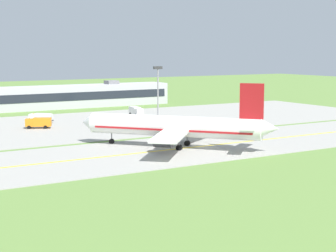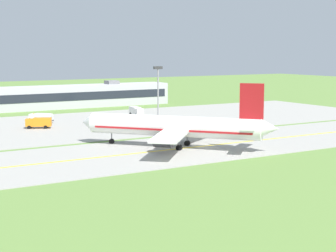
% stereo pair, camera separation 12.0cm
% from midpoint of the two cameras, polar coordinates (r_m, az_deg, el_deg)
% --- Properties ---
extents(ground_plane, '(500.00, 500.00, 0.00)m').
position_cam_midpoint_polar(ground_plane, '(108.32, 3.46, -2.15)').
color(ground_plane, olive).
extents(taxiway_strip, '(240.00, 28.00, 0.10)m').
position_cam_midpoint_polar(taxiway_strip, '(108.32, 3.46, -2.12)').
color(taxiway_strip, '#9E9B93').
rests_on(taxiway_strip, ground).
extents(apron_pad, '(140.00, 52.00, 0.10)m').
position_cam_midpoint_polar(apron_pad, '(148.95, -2.55, 0.60)').
color(apron_pad, '#9E9B93').
rests_on(apron_pad, ground).
extents(taxiway_centreline, '(220.00, 0.60, 0.01)m').
position_cam_midpoint_polar(taxiway_centreline, '(108.31, 3.46, -2.09)').
color(taxiway_centreline, yellow).
rests_on(taxiway_centreline, taxiway_strip).
extents(airplane_lead, '(29.57, 32.81, 12.70)m').
position_cam_midpoint_polar(airplane_lead, '(106.35, 0.84, -0.07)').
color(airplane_lead, white).
rests_on(airplane_lead, ground).
extents(service_truck_baggage, '(2.76, 6.16, 2.60)m').
position_cam_midpoint_polar(service_truck_baggage, '(158.79, -3.27, 1.57)').
color(service_truck_baggage, silver).
rests_on(service_truck_baggage, ground).
extents(service_truck_fuel, '(6.29, 4.49, 2.60)m').
position_cam_midpoint_polar(service_truck_fuel, '(136.43, -13.08, 0.37)').
color(service_truck_fuel, orange).
rests_on(service_truck_fuel, ground).
extents(service_truck_catering, '(5.76, 5.62, 2.65)m').
position_cam_midpoint_polar(service_truck_catering, '(146.49, -12.86, 0.87)').
color(service_truck_catering, silver).
rests_on(service_truck_catering, ground).
extents(terminal_building, '(64.36, 9.96, 8.45)m').
position_cam_midpoint_polar(terminal_building, '(185.79, -9.32, 3.04)').
color(terminal_building, '#B2B2B7').
rests_on(terminal_building, ground).
extents(apron_light_mast, '(2.40, 0.50, 14.70)m').
position_cam_midpoint_polar(apron_light_mast, '(138.73, -1.00, 3.92)').
color(apron_light_mast, gray).
rests_on(apron_light_mast, ground).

